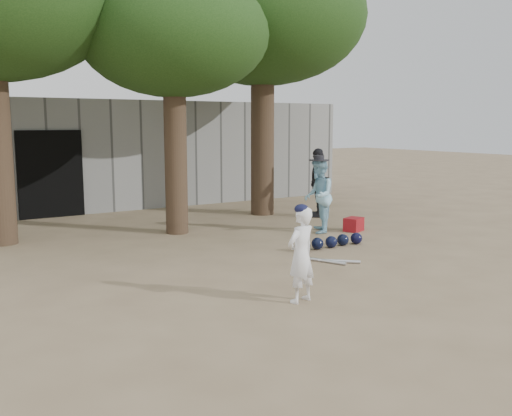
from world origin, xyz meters
TOP-DOWN VIEW (x-y plane):
  - ground at (0.00, 0.00)m, footprint 70.00×70.00m
  - boy_player at (-0.05, -1.13)m, footprint 0.53×0.41m
  - spectator_blue at (3.22, 2.58)m, footprint 0.96×0.99m
  - spectator_dark at (4.56, 4.28)m, footprint 1.04×1.00m
  - red_bag at (3.98, 2.28)m, footprint 0.51×0.45m
  - back_building at (-0.00, 10.33)m, footprint 16.00×5.24m
  - helmet_row at (2.46, 1.24)m, footprint 1.51×0.27m
  - bat_pile at (1.71, 0.29)m, footprint 0.63×0.73m
  - tree_row at (0.74, 5.02)m, footprint 11.40×5.80m

SIDE VIEW (x-z plane):
  - ground at x=0.00m, z-range 0.00..0.00m
  - bat_pile at x=1.71m, z-range 0.00..0.06m
  - helmet_row at x=2.46m, z-range 0.00..0.23m
  - red_bag at x=3.98m, z-range 0.00..0.30m
  - boy_player at x=-0.05m, z-range 0.00..1.29m
  - spectator_blue at x=3.22m, z-range 0.00..1.61m
  - spectator_dark at x=4.56m, z-range 0.00..1.74m
  - back_building at x=0.00m, z-range 0.00..3.00m
  - tree_row at x=0.74m, z-range 1.34..8.03m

